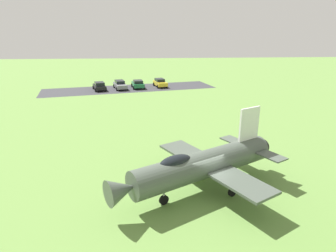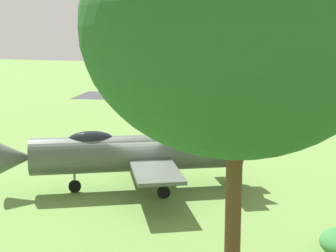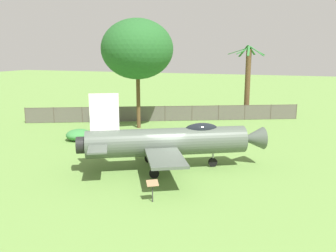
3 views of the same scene
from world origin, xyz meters
The scene contains 8 objects.
ground_plane centered at (0.00, 0.00, 0.00)m, with size 200.00×200.00×0.00m, color #668E42.
parking_strip centered at (-6.59, 36.37, 0.00)m, with size 31.02×8.00×0.00m, color #38383D.
display_jet centered at (-0.33, -0.18, 1.88)m, with size 11.68×9.17×5.04m.
info_plaque centered at (-1.11, 5.14, 0.85)m, with size 0.72×0.66×1.14m.
parked_car_yellow centered at (-0.97, 37.70, 0.78)m, with size 2.71×4.38×1.51m.
parked_car_green centered at (-5.12, 36.62, 0.77)m, with size 2.64×4.32×1.49m.
parked_car_gray centered at (-8.34, 36.08, 0.79)m, with size 2.90×4.90×1.52m.
parked_car_black centered at (-11.89, 35.11, 0.76)m, with size 2.97×4.56×1.48m.
Camera 1 is at (-3.61, -16.58, 9.92)m, focal length 30.86 mm.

